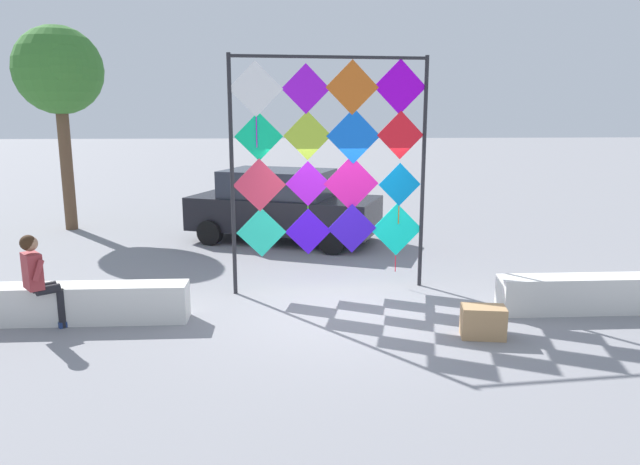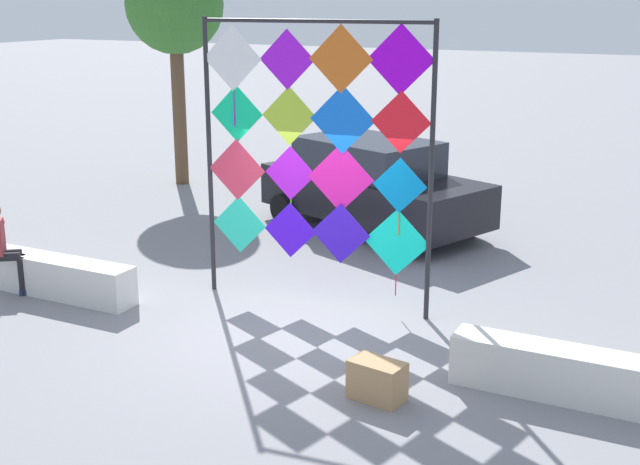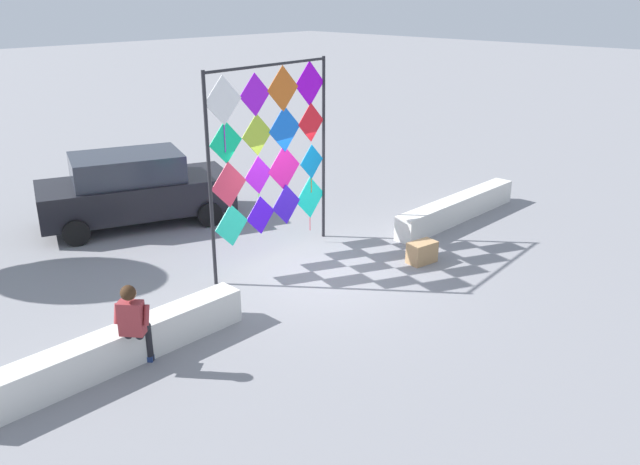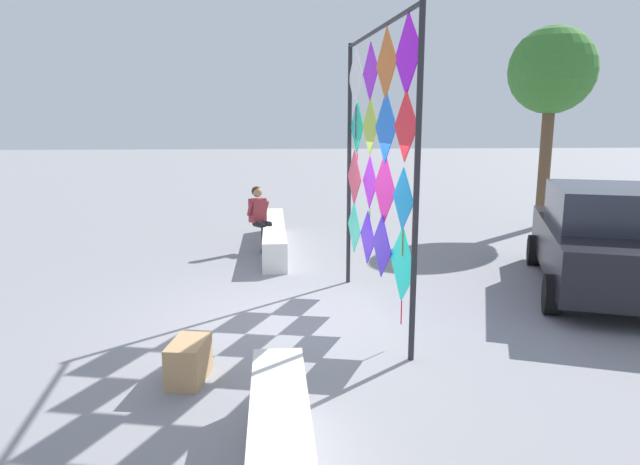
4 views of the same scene
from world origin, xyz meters
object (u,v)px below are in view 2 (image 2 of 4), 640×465
(parked_car, at_px, (372,185))
(cardboard_box_large, at_px, (377,380))
(kite_display_rack, at_px, (316,143))
(tree_broadleaf, at_px, (175,8))
(seated_vendor, at_px, (3,241))

(parked_car, xyz_separation_m, cardboard_box_large, (2.84, -6.47, -0.66))
(kite_display_rack, bearing_deg, tree_broadleaf, 138.09)
(seated_vendor, xyz_separation_m, tree_broadleaf, (-2.26, 7.65, 3.25))
(kite_display_rack, height_order, tree_broadleaf, tree_broadleaf)
(kite_display_rack, xyz_separation_m, cardboard_box_large, (1.97, -2.40, -2.13))
(parked_car, xyz_separation_m, tree_broadleaf, (-5.72, 1.83, 3.20))
(seated_vendor, bearing_deg, parked_car, 59.24)
(tree_broadleaf, bearing_deg, kite_display_rack, -41.91)
(seated_vendor, distance_m, parked_car, 6.77)
(seated_vendor, height_order, parked_car, parked_car)
(kite_display_rack, bearing_deg, cardboard_box_large, -50.52)
(tree_broadleaf, bearing_deg, parked_car, -17.79)
(seated_vendor, height_order, cardboard_box_large, seated_vendor)
(kite_display_rack, relative_size, tree_broadleaf, 0.77)
(kite_display_rack, bearing_deg, seated_vendor, -158.05)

